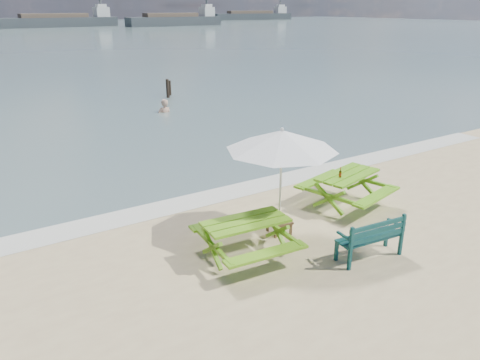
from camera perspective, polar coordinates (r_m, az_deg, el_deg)
foam_strip at (r=12.27m, az=-2.32°, el=-1.76°), size 22.00×0.90×0.01m
picnic_table_left at (r=9.16m, az=0.71°, el=-7.28°), size 1.80×1.97×0.79m
picnic_table_right at (r=11.76m, az=12.83°, el=-1.23°), size 2.14×2.29×0.83m
park_bench at (r=9.54m, az=15.43°, el=-7.69°), size 1.41×0.60×0.84m
side_table at (r=10.23m, az=4.78°, el=-5.62°), size 0.53×0.53×0.30m
patio_umbrella at (r=9.54m, az=5.12°, el=4.84°), size 2.64×2.64×2.30m
beer_bottle at (r=11.30m, az=12.12°, el=0.71°), size 0.06×0.06×0.25m
swimmer at (r=22.33m, az=-9.16°, el=7.36°), size 0.68×0.45×1.86m
mooring_pilings at (r=26.04m, az=-8.70°, el=10.78°), size 0.56×0.76×1.19m
cargo_ships at (r=137.77m, az=-13.18°, el=18.55°), size 121.94×40.64×4.40m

